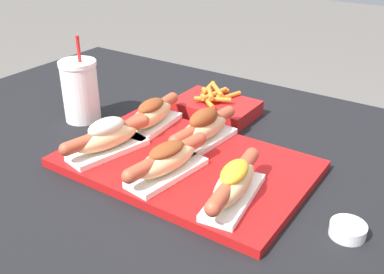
% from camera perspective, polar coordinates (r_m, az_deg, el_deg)
% --- Properties ---
extents(serving_tray, '(0.48, 0.31, 0.02)m').
position_cam_1_polar(serving_tray, '(0.88, -0.72, -3.32)').
color(serving_tray, '#B71414').
rests_on(serving_tray, patio_table).
extents(hot_dog_0, '(0.10, 0.20, 0.07)m').
position_cam_1_polar(hot_dog_0, '(0.90, -10.73, -0.02)').
color(hot_dog_0, white).
rests_on(hot_dog_0, serving_tray).
extents(hot_dog_1, '(0.08, 0.20, 0.06)m').
position_cam_1_polar(hot_dog_1, '(0.81, -3.20, -2.96)').
color(hot_dog_1, white).
rests_on(hot_dog_1, serving_tray).
extents(hot_dog_2, '(0.08, 0.20, 0.07)m').
position_cam_1_polar(hot_dog_2, '(0.75, 5.35, -5.84)').
color(hot_dog_2, white).
rests_on(hot_dog_2, serving_tray).
extents(hot_dog_3, '(0.07, 0.21, 0.07)m').
position_cam_1_polar(hot_dog_3, '(0.99, -5.18, 2.82)').
color(hot_dog_3, white).
rests_on(hot_dog_3, serving_tray).
extents(hot_dog_4, '(0.07, 0.21, 0.08)m').
position_cam_1_polar(hot_dog_4, '(0.92, 1.48, 1.11)').
color(hot_dog_4, white).
rests_on(hot_dog_4, serving_tray).
extents(sauce_bowl, '(0.06, 0.06, 0.02)m').
position_cam_1_polar(sauce_bowl, '(0.75, 19.19, -11.00)').
color(sauce_bowl, silver).
rests_on(sauce_bowl, patio_table).
extents(drink_cup, '(0.09, 0.09, 0.21)m').
position_cam_1_polar(drink_cup, '(1.09, -13.99, 5.73)').
color(drink_cup, white).
rests_on(drink_cup, patio_table).
extents(fries_basket, '(0.19, 0.14, 0.06)m').
position_cam_1_polar(fries_basket, '(1.11, 3.00, 3.88)').
color(fries_basket, '#B21919').
rests_on(fries_basket, patio_table).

